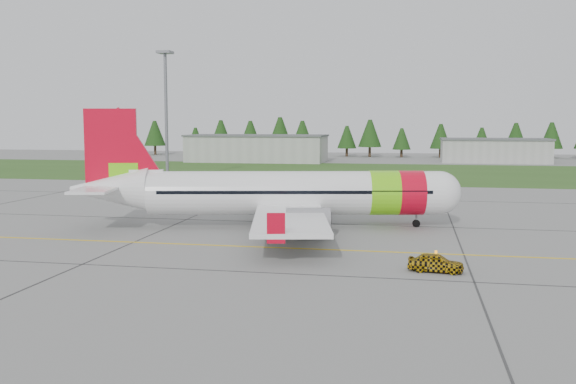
# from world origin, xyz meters

# --- Properties ---
(ground) EXTENTS (320.00, 320.00, 0.00)m
(ground) POSITION_xyz_m (0.00, 0.00, 0.00)
(ground) COLOR gray
(ground) RESTS_ON ground
(aircraft) EXTENTS (34.48, 32.27, 10.54)m
(aircraft) POSITION_xyz_m (-4.81, 17.44, 3.04)
(aircraft) COLOR white
(aircraft) RESTS_ON ground
(follow_me_car) EXTENTS (1.33, 1.52, 3.45)m
(follow_me_car) POSITION_xyz_m (7.85, 2.32, 1.73)
(follow_me_car) COLOR gold
(follow_me_car) RESTS_ON ground
(service_van) EXTENTS (1.67, 1.62, 3.87)m
(service_van) POSITION_xyz_m (-15.74, 49.26, 1.94)
(service_van) COLOR silver
(service_van) RESTS_ON ground
(grass_strip) EXTENTS (320.00, 50.00, 0.03)m
(grass_strip) POSITION_xyz_m (0.00, 82.00, 0.01)
(grass_strip) COLOR #30561E
(grass_strip) RESTS_ON ground
(taxi_guideline) EXTENTS (120.00, 0.25, 0.02)m
(taxi_guideline) POSITION_xyz_m (0.00, 8.00, 0.01)
(taxi_guideline) COLOR gold
(taxi_guideline) RESTS_ON ground
(hangar_west) EXTENTS (32.00, 14.00, 6.00)m
(hangar_west) POSITION_xyz_m (-30.00, 110.00, 3.00)
(hangar_west) COLOR #A8A8A3
(hangar_west) RESTS_ON ground
(hangar_east) EXTENTS (24.00, 12.00, 5.20)m
(hangar_east) POSITION_xyz_m (25.00, 118.00, 2.60)
(hangar_east) COLOR #A8A8A3
(hangar_east) RESTS_ON ground
(floodlight_mast) EXTENTS (0.50, 0.50, 20.00)m
(floodlight_mast) POSITION_xyz_m (-32.00, 58.00, 10.00)
(floodlight_mast) COLOR slate
(floodlight_mast) RESTS_ON ground
(treeline) EXTENTS (160.00, 8.00, 10.00)m
(treeline) POSITION_xyz_m (0.00, 138.00, 5.00)
(treeline) COLOR #1C3F14
(treeline) RESTS_ON ground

